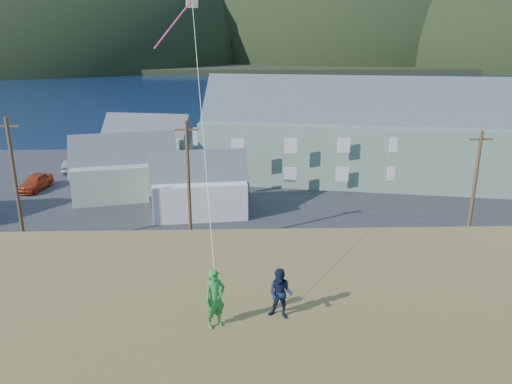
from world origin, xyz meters
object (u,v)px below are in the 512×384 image
shed_white (199,185)px  kite_flyer_green (215,299)px  kite_flyer_navy (280,294)px  shed_palegreen_near (125,169)px  wharf (199,139)px  shed_palegreen_far (147,140)px  lodge (381,134)px

shed_white → kite_flyer_green: size_ratio=5.21×
kite_flyer_green → kite_flyer_navy: bearing=-21.6°
shed_palegreen_near → shed_white: size_ratio=1.25×
wharf → shed_white: shed_white is taller
wharf → shed_palegreen_near: (-4.97, -25.26, 2.26)m
kite_flyer_green → shed_palegreen_near: bearing=72.6°
wharf → shed_palegreen_near: size_ratio=2.37×
wharf → shed_palegreen_far: 12.78m
shed_palegreen_near → shed_white: (7.47, -5.26, -0.18)m
wharf → kite_flyer_green: (5.36, -59.64, 7.59)m
shed_palegreen_far → lodge: bearing=-8.7°
lodge → shed_white: size_ratio=4.38×
shed_white → kite_flyer_navy: 29.59m
shed_palegreen_far → kite_flyer_navy: size_ratio=7.68×
shed_white → kite_flyer_green: 29.77m
shed_palegreen_near → wharf: bearing=66.4°
shed_palegreen_far → kite_flyer_navy: 49.75m
wharf → kite_flyer_navy: 60.14m
wharf → shed_white: 30.70m
lodge → kite_flyer_green: (-15.43, -39.14, 3.02)m
wharf → shed_palegreen_far: size_ratio=2.30×
shed_white → kite_flyer_green: bearing=-90.8°
lodge → shed_palegreen_near: lodge is taller
shed_palegreen_far → shed_palegreen_near: bearing=-77.9°
kite_flyer_green → kite_flyer_navy: size_ratio=1.15×
lodge → shed_white: (-18.29, -10.03, -2.50)m
wharf → kite_flyer_green: bearing=-84.9°
shed_palegreen_near → shed_palegreen_far: 13.89m
wharf → lodge: size_ratio=0.68×
kite_flyer_green → kite_flyer_navy: (1.80, 0.40, -0.11)m
kite_flyer_navy → shed_palegreen_far: bearing=125.9°
shed_palegreen_near → kite_flyer_green: bearing=-85.7°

